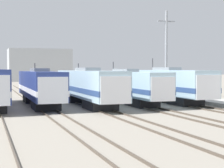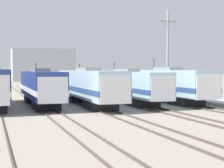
{
  "view_description": "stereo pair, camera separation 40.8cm",
  "coord_description": "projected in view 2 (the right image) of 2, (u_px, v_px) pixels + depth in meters",
  "views": [
    {
      "loc": [
        -10.68,
        -31.62,
        3.98
      ],
      "look_at": [
        0.45,
        1.16,
        2.6
      ],
      "focal_mm": 60.0,
      "sensor_mm": 36.0,
      "label": 1
    },
    {
      "loc": [
        -10.29,
        -31.75,
        3.98
      ],
      "look_at": [
        0.45,
        1.16,
        2.6
      ],
      "focal_mm": 60.0,
      "sensor_mm": 36.0,
      "label": 2
    }
  ],
  "objects": [
    {
      "name": "locomotive_far_right",
      "position": [
        169.0,
        84.0,
        44.91
      ],
      "size": [
        3.07,
        18.19,
        5.4
      ],
      "color": "#232326",
      "rests_on": "ground_plane"
    },
    {
      "name": "ground_plane",
      "position": [
        111.0,
        113.0,
        33.5
      ],
      "size": [
        400.0,
        400.0,
        0.0
      ],
      "primitive_type": "plane",
      "color": "gray"
    },
    {
      "name": "locomotive_center_right",
      "position": [
        128.0,
        85.0,
        43.97
      ],
      "size": [
        2.75,
        20.09,
        4.93
      ],
      "color": "#232326",
      "rests_on": "ground_plane"
    },
    {
      "name": "catenary_tower_right",
      "position": [
        168.0,
        53.0,
        50.43
      ],
      "size": [
        2.52,
        0.34,
        11.84
      ],
      "color": "gray",
      "rests_on": "ground_plane"
    },
    {
      "name": "rail_pair_far_right",
      "position": [
        210.0,
        109.0,
        36.65
      ],
      "size": [
        1.5,
        120.0,
        0.15
      ],
      "color": "#4C4238",
      "rests_on": "ground_plane"
    },
    {
      "name": "rail_pair_center_left",
      "position": [
        55.0,
        115.0,
        31.92
      ],
      "size": [
        1.51,
        120.0,
        0.15
      ],
      "color": "#4C4238",
      "rests_on": "ground_plane"
    },
    {
      "name": "rail_pair_center",
      "position": [
        111.0,
        113.0,
        33.5
      ],
      "size": [
        1.51,
        120.0,
        0.15
      ],
      "color": "#4C4238",
      "rests_on": "ground_plane"
    },
    {
      "name": "locomotive_center_left",
      "position": [
        41.0,
        86.0,
        40.4
      ],
      "size": [
        2.92,
        17.5,
        4.7
      ],
      "color": "black",
      "rests_on": "ground_plane"
    },
    {
      "name": "rail_pair_center_right",
      "position": [
        163.0,
        111.0,
        35.08
      ],
      "size": [
        1.51,
        120.0,
        0.15
      ],
      "color": "#4C4238",
      "rests_on": "ground_plane"
    },
    {
      "name": "depot_building",
      "position": [
        43.0,
        65.0,
        124.18
      ],
      "size": [
        20.01,
        11.44,
        10.55
      ],
      "color": "#9EA3A8",
      "rests_on": "ground_plane"
    },
    {
      "name": "locomotive_center",
      "position": [
        89.0,
        86.0,
        40.77
      ],
      "size": [
        3.08,
        19.13,
        4.65
      ],
      "color": "#232326",
      "rests_on": "ground_plane"
    }
  ]
}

